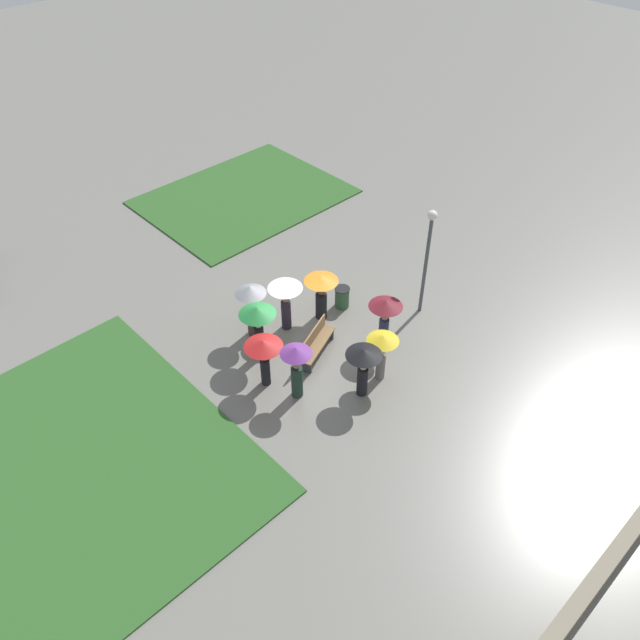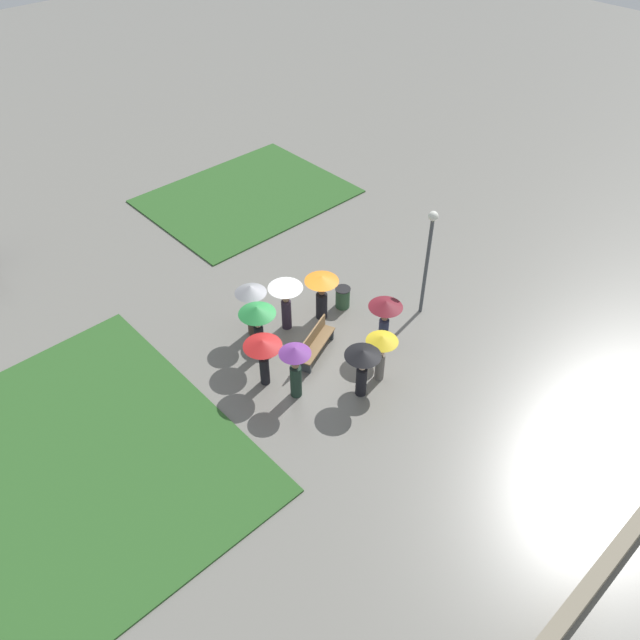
% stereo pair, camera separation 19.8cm
% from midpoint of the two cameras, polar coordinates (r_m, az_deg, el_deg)
% --- Properties ---
extents(ground_plane, '(90.00, 90.00, 0.00)m').
position_cam_midpoint_polar(ground_plane, '(20.65, -2.16, -1.48)').
color(ground_plane, slate).
extents(lawn_patch_near, '(7.48, 9.56, 0.06)m').
position_cam_midpoint_polar(lawn_patch_near, '(18.39, -21.01, -12.07)').
color(lawn_patch_near, '#2D5B26').
rests_on(lawn_patch_near, ground_plane).
extents(lawn_patch_far, '(8.28, 6.49, 0.06)m').
position_cam_midpoint_polar(lawn_patch_far, '(28.15, -7.14, 11.12)').
color(lawn_patch_far, '#2D5B26').
rests_on(lawn_patch_far, ground_plane).
extents(parapet_wall, '(45.00, 0.35, 0.77)m').
position_cam_midpoint_polar(parapet_wall, '(16.83, 25.03, -18.84)').
color(parapet_wall, gray).
rests_on(parapet_wall, ground_plane).
extents(park_bench, '(1.91, 1.10, 0.90)m').
position_cam_midpoint_polar(park_bench, '(19.71, -0.72, -2.08)').
color(park_bench, brown).
rests_on(park_bench, ground_plane).
extents(lamp_post, '(0.32, 0.32, 3.97)m').
position_cam_midpoint_polar(lamp_post, '(20.34, 9.56, 6.48)').
color(lamp_post, '#474C51').
rests_on(lamp_post, ground_plane).
extents(trash_bin, '(0.53, 0.53, 0.78)m').
position_cam_midpoint_polar(trash_bin, '(21.57, 1.77, 2.09)').
color(trash_bin, '#335638').
rests_on(trash_bin, ground_plane).
extents(crowd_person_yellow, '(0.97, 0.97, 1.73)m').
position_cam_midpoint_polar(crowd_person_yellow, '(18.48, 5.40, -2.49)').
color(crowd_person_yellow, slate).
rests_on(crowd_person_yellow, ground_plane).
extents(crowd_person_white, '(1.14, 1.14, 1.90)m').
position_cam_midpoint_polar(crowd_person_white, '(20.08, -3.48, 2.40)').
color(crowd_person_white, '#2D2333').
rests_on(crowd_person_white, ground_plane).
extents(crowd_person_red, '(1.16, 1.16, 1.74)m').
position_cam_midpoint_polar(crowd_person_red, '(18.25, -5.47, -2.79)').
color(crowd_person_red, black).
rests_on(crowd_person_red, ground_plane).
extents(crowd_person_black, '(1.08, 1.08, 1.78)m').
position_cam_midpoint_polar(crowd_person_black, '(17.96, 3.68, -3.89)').
color(crowd_person_black, black).
rests_on(crowd_person_black, ground_plane).
extents(crowd_person_green, '(1.16, 1.16, 1.97)m').
position_cam_midpoint_polar(crowd_person_green, '(19.06, -6.01, 0.16)').
color(crowd_person_green, black).
rests_on(crowd_person_green, ground_plane).
extents(crowd_person_purple, '(0.94, 0.94, 1.93)m').
position_cam_midpoint_polar(crowd_person_purple, '(17.88, -2.49, -4.01)').
color(crowd_person_purple, '#1E3328').
rests_on(crowd_person_purple, ground_plane).
extents(crowd_person_orange, '(1.14, 1.14, 1.73)m').
position_cam_midpoint_polar(crowd_person_orange, '(20.61, -0.16, 2.84)').
color(crowd_person_orange, black).
rests_on(crowd_person_orange, ground_plane).
extents(crowd_person_grey, '(1.02, 1.02, 1.97)m').
position_cam_midpoint_polar(crowd_person_grey, '(19.99, -6.58, 1.65)').
color(crowd_person_grey, '#47382D').
rests_on(crowd_person_grey, ground_plane).
extents(crowd_person_maroon, '(1.08, 1.08, 1.86)m').
position_cam_midpoint_polar(crowd_person_maroon, '(19.49, 5.68, 0.66)').
color(crowd_person_maroon, '#282D47').
rests_on(crowd_person_maroon, ground_plane).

